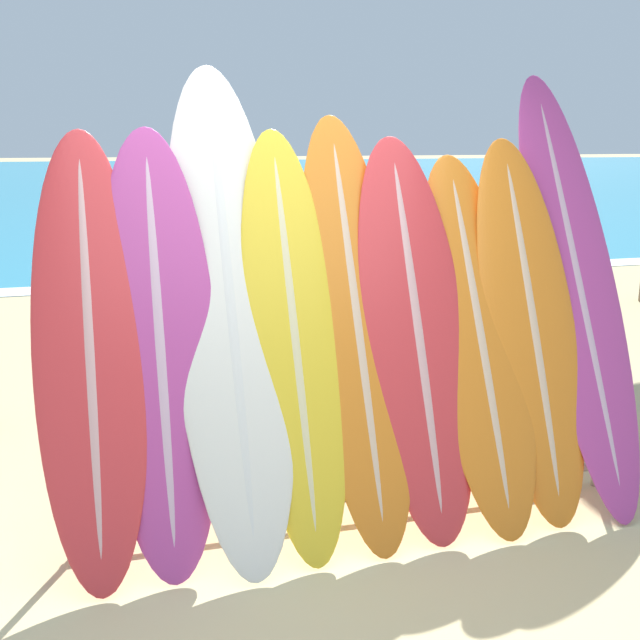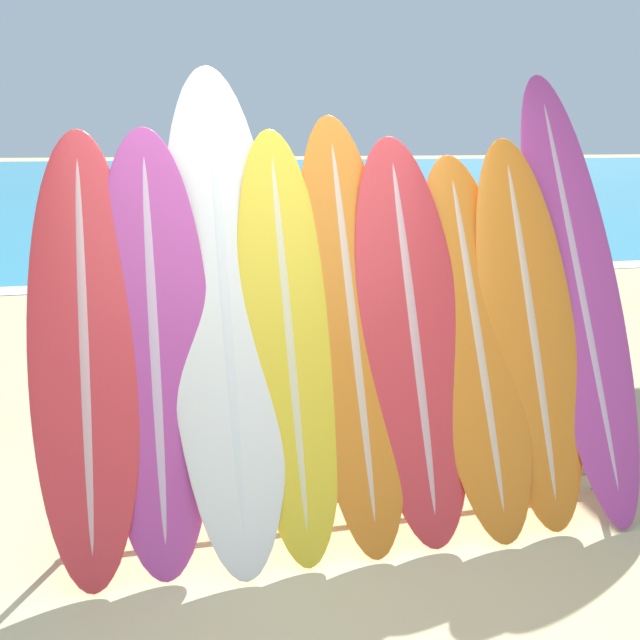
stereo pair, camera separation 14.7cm
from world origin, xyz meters
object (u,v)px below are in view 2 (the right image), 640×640
(surfboard_slot_1, at_px, (154,343))
(surfboard_slot_8, at_px, (578,286))
(person_mid_beach, at_px, (155,246))
(surfboard_slot_7, at_px, (529,326))
(surfboard_rack, at_px, (355,434))
(surfboard_slot_6, at_px, (475,338))
(surfboard_slot_3, at_px, (288,335))
(surfboard_slot_2, at_px, (225,301))
(surfboard_slot_0, at_px, (85,348))
(surfboard_slot_5, at_px, (412,332))
(surfboard_slot_4, at_px, (352,323))

(surfboard_slot_1, xyz_separation_m, surfboard_slot_8, (2.32, 0.10, 0.16))
(person_mid_beach, bearing_deg, surfboard_slot_7, 168.14)
(surfboard_rack, bearing_deg, surfboard_slot_7, 1.22)
(surfboard_slot_6, distance_m, surfboard_slot_8, 0.71)
(surfboard_slot_3, relative_size, surfboard_slot_6, 1.07)
(surfboard_rack, height_order, surfboard_slot_2, surfboard_slot_2)
(surfboard_rack, height_order, surfboard_slot_7, surfboard_slot_7)
(surfboard_slot_6, height_order, surfboard_slot_7, surfboard_slot_7)
(surfboard_rack, relative_size, surfboard_slot_0, 1.44)
(surfboard_slot_7, height_order, person_mid_beach, surfboard_slot_7)
(surfboard_slot_3, xyz_separation_m, surfboard_slot_7, (1.32, -0.02, -0.02))
(surfboard_slot_5, relative_size, surfboard_slot_8, 0.85)
(surfboard_slot_5, xyz_separation_m, person_mid_beach, (-1.23, 4.40, -0.12))
(surfboard_slot_1, height_order, surfboard_slot_6, surfboard_slot_1)
(surfboard_slot_0, height_order, surfboard_slot_2, surfboard_slot_2)
(surfboard_slot_3, height_order, surfboard_slot_7, surfboard_slot_3)
(surfboard_rack, bearing_deg, surfboard_slot_1, 177.44)
(surfboard_slot_1, height_order, surfboard_slot_7, surfboard_slot_1)
(surfboard_slot_4, height_order, surfboard_slot_8, surfboard_slot_8)
(surfboard_slot_1, relative_size, surfboard_slot_4, 0.97)
(surfboard_slot_2, distance_m, surfboard_slot_5, 0.98)
(surfboard_slot_0, xyz_separation_m, surfboard_slot_4, (1.32, 0.03, 0.04))
(surfboard_slot_5, bearing_deg, surfboard_slot_6, -2.37)
(surfboard_slot_5, distance_m, surfboard_slot_8, 1.04)
(surfboard_slot_5, bearing_deg, surfboard_slot_3, 178.43)
(surfboard_slot_1, bearing_deg, surfboard_slot_7, -0.69)
(surfboard_slot_5, relative_size, person_mid_beach, 1.23)
(surfboard_slot_0, relative_size, surfboard_slot_3, 1.00)
(surfboard_slot_1, height_order, surfboard_slot_3, surfboard_slot_1)
(surfboard_rack, height_order, surfboard_slot_0, surfboard_slot_0)
(surfboard_rack, bearing_deg, surfboard_slot_0, 178.45)
(surfboard_slot_2, bearing_deg, surfboard_slot_5, -7.10)
(surfboard_slot_4, height_order, surfboard_slot_6, surfboard_slot_4)
(surfboard_slot_0, height_order, surfboard_slot_3, surfboard_slot_3)
(surfboard_slot_6, bearing_deg, surfboard_rack, -179.05)
(surfboard_slot_6, height_order, surfboard_slot_8, surfboard_slot_8)
(surfboard_slot_7, bearing_deg, surfboard_slot_2, 175.64)
(surfboard_rack, xyz_separation_m, surfboard_slot_3, (-0.34, 0.04, 0.54))
(surfboard_slot_7, height_order, surfboard_slot_8, surfboard_slot_8)
(surfboard_slot_0, bearing_deg, surfboard_slot_7, -0.37)
(surfboard_slot_1, xyz_separation_m, surfboard_slot_5, (1.31, -0.02, -0.02))
(surfboard_slot_0, relative_size, surfboard_slot_6, 1.07)
(surfboard_slot_1, height_order, surfboard_slot_4, surfboard_slot_4)
(surfboard_slot_3, distance_m, surfboard_slot_6, 1.01)
(surfboard_slot_1, height_order, person_mid_beach, surfboard_slot_1)
(surfboard_slot_3, relative_size, surfboard_slot_7, 1.02)
(surfboard_slot_0, bearing_deg, surfboard_slot_8, 2.25)
(surfboard_rack, height_order, surfboard_slot_1, surfboard_slot_1)
(surfboard_slot_0, height_order, person_mid_beach, surfboard_slot_0)
(surfboard_slot_2, xyz_separation_m, surfboard_slot_7, (1.62, -0.12, -0.19))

